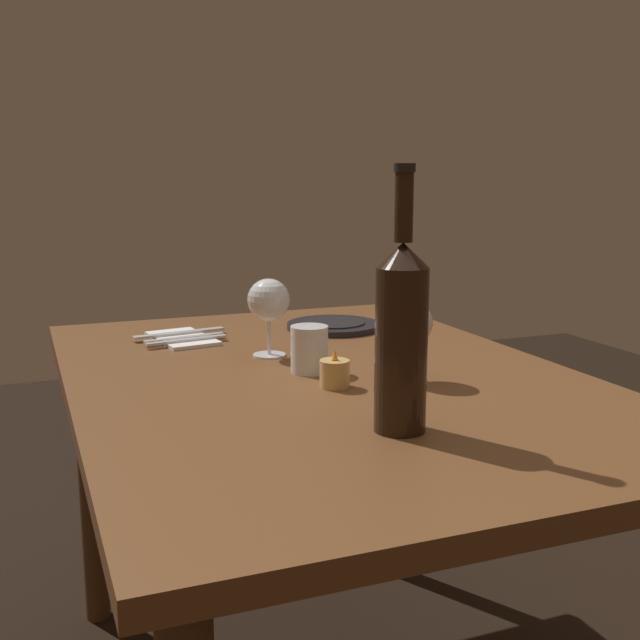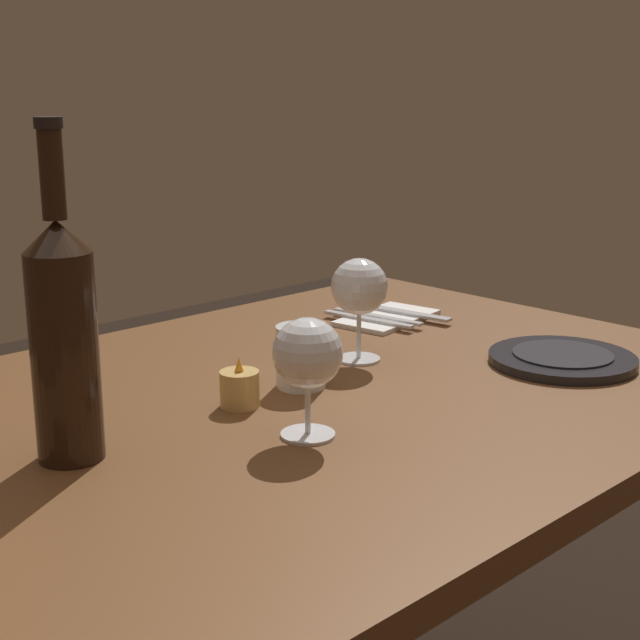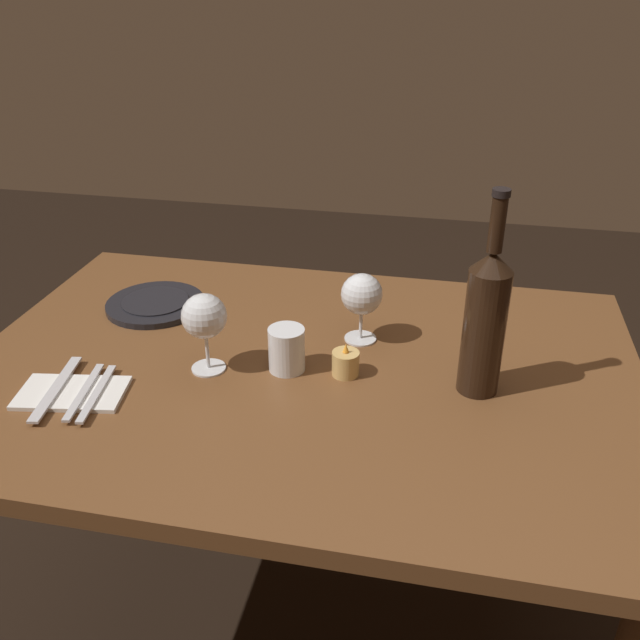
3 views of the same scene
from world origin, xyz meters
The scene contains 11 objects.
dining_table centered at (0.00, 0.00, 0.65)m, with size 1.30×0.90×0.74m.
wine_glass_left centered at (-0.10, -0.12, 0.84)m, with size 0.08×0.08×0.15m.
wine_glass_right centered at (0.17, 0.05, 0.85)m, with size 0.09×0.09×0.16m.
wine_bottle centered at (-0.34, 0.01, 0.88)m, with size 0.07×0.07×0.38m.
water_tumbler centered at (0.02, 0.02, 0.78)m, with size 0.07×0.07×0.09m.
votive_candle centered at (-0.09, 0.01, 0.76)m, with size 0.05×0.05×0.07m.
dinner_plate centered at (0.38, -0.18, 0.75)m, with size 0.22×0.22×0.02m.
folded_napkin centered at (0.38, 0.18, 0.74)m, with size 0.20×0.14×0.01m.
fork_inner centered at (0.36, 0.18, 0.75)m, with size 0.04×0.18×0.00m.
fork_outer centered at (0.33, 0.18, 0.75)m, with size 0.04×0.18×0.00m.
table_knife centered at (0.41, 0.18, 0.75)m, with size 0.05×0.21×0.00m.
Camera 1 is at (-1.29, 0.51, 1.11)m, focal length 43.65 mm.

